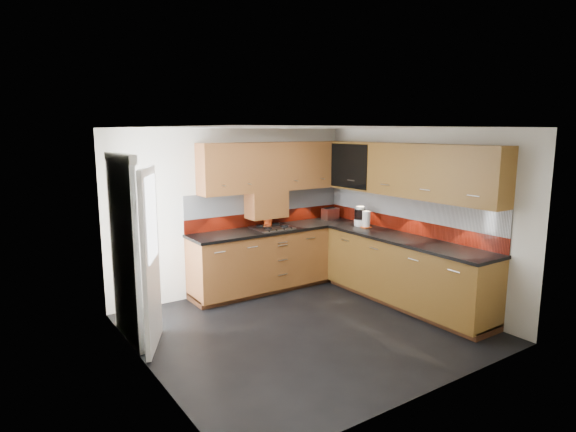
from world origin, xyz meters
TOP-DOWN VIEW (x-y plane):
  - room at (0.00, 0.00)m, footprint 4.00×3.80m
  - base_cabinets at (1.07, 0.72)m, footprint 2.70×3.20m
  - countertop at (1.05, 0.70)m, footprint 2.72×3.22m
  - backsplash at (1.28, 0.93)m, footprint 2.70×3.20m
  - upper_cabinets at (1.23, 0.78)m, footprint 2.50×3.20m
  - extractor_hood at (0.45, 1.64)m, footprint 0.60×0.33m
  - glass_cabinet at (1.71, 1.07)m, footprint 0.32×0.80m
  - back_door at (-1.78, 0.75)m, footprint 0.42×1.19m
  - gas_hob at (0.45, 1.47)m, footprint 0.55×0.49m
  - utensil_pot at (0.49, 1.67)m, footprint 0.12×0.12m
  - toaster at (1.63, 1.57)m, footprint 0.27×0.18m
  - food_processor at (1.66, 0.89)m, footprint 0.18×0.18m
  - paper_towel at (1.66, 0.75)m, footprint 0.15×0.15m
  - orange_cloth at (1.64, 0.73)m, footprint 0.13×0.12m

SIDE VIEW (x-z plane):
  - base_cabinets at x=1.07m, z-range -0.04..0.91m
  - countertop at x=1.05m, z-range 0.90..0.94m
  - orange_cloth at x=1.64m, z-range 0.94..0.95m
  - gas_hob at x=0.45m, z-range 0.93..0.98m
  - toaster at x=1.63m, z-range 0.94..1.13m
  - back_door at x=-1.78m, z-range 0.01..2.05m
  - utensil_pot at x=0.49m, z-range 0.82..1.25m
  - paper_towel at x=1.66m, z-range 0.94..1.19m
  - food_processor at x=1.66m, z-range 0.93..1.22m
  - backsplash at x=1.28m, z-range 0.94..1.48m
  - extractor_hood at x=0.45m, z-range 1.08..1.48m
  - room at x=0.00m, z-range 0.18..2.82m
  - upper_cabinets at x=1.23m, z-range 1.48..2.20m
  - glass_cabinet at x=1.71m, z-range 1.54..2.20m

